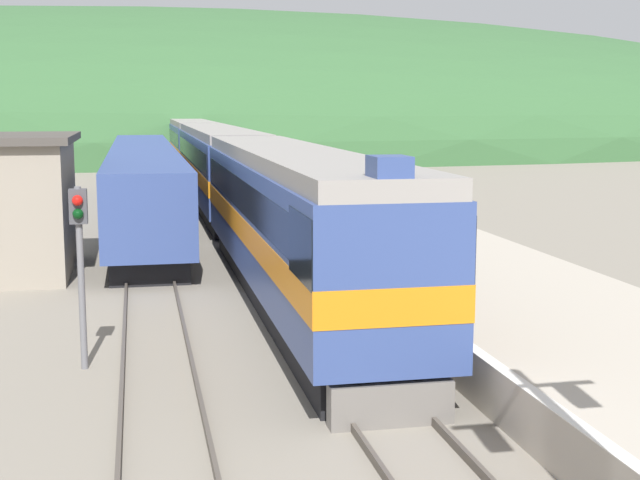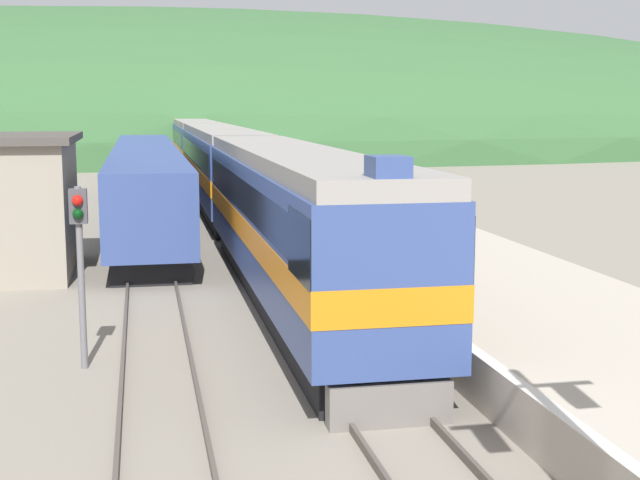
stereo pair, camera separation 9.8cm
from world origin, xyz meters
TOP-DOWN VIEW (x-y plane):
  - track_main at (0.00, 70.00)m, footprint 1.52×180.00m
  - track_siding at (-3.87, 70.00)m, footprint 1.51×180.00m
  - platform at (4.90, 50.00)m, footprint 6.23×140.00m
  - distant_hills at (0.00, 122.48)m, footprint 218.29×98.23m
  - express_train_lead_car at (0.00, 23.43)m, footprint 2.85×20.38m
  - carriage_second at (0.00, 46.25)m, footprint 2.84×23.02m
  - carriage_third at (0.00, 70.15)m, footprint 2.84×23.02m
  - carriage_fourth at (0.00, 94.04)m, footprint 2.84×23.02m
  - siding_train at (-3.87, 42.50)m, footprint 2.90×33.33m
  - signal_post_siding at (-5.37, 18.15)m, footprint 0.36×0.42m

SIDE VIEW (x-z plane):
  - distant_hills at x=0.00m, z-range -17.55..17.55m
  - track_main at x=0.00m, z-range 0.00..0.16m
  - track_siding at x=-3.87m, z-range 0.00..0.16m
  - platform at x=4.90m, z-range -0.01..0.98m
  - siding_train at x=-3.87m, z-range 0.06..3.55m
  - carriage_second at x=0.00m, z-range 0.19..4.46m
  - carriage_third at x=0.00m, z-range 0.19..4.46m
  - carriage_fourth at x=0.00m, z-range 0.19..4.46m
  - express_train_lead_car at x=0.00m, z-range 0.02..4.66m
  - signal_post_siding at x=-5.37m, z-range 0.84..4.67m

